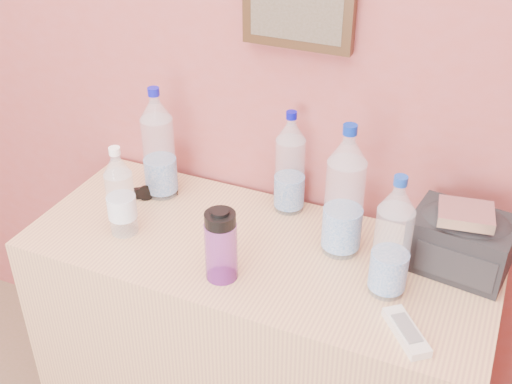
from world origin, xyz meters
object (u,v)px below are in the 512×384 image
Objects in this scene: dresser at (257,352)px; pet_large_b at (290,168)px; pet_small at (120,196)px; nalgene_bottle at (221,245)px; pet_large_d at (392,243)px; ac_remote at (406,332)px; pet_large_a at (159,149)px; sunglasses at (156,191)px; pet_large_c at (344,198)px; toiletry_bag at (461,240)px; foil_packet at (466,214)px.

pet_large_b reaches higher than dresser.
pet_small is at bearing -142.03° from pet_large_b.
nalgene_bottle is (-0.03, -0.15, 0.50)m from dresser.
ac_remote is at bearing -59.33° from pet_large_d.
pet_large_a reaches higher than sunglasses.
pet_large_c reaches higher than sunglasses.
toiletry_bag is (0.89, 0.00, -0.07)m from pet_large_a.
pet_large_a is 0.22m from pet_small.
pet_large_c is at bearing -38.81° from sunglasses.
toiletry_bag is (0.54, 0.28, -0.01)m from nalgene_bottle.
sunglasses is (-0.75, 0.14, -0.13)m from pet_large_d.
pet_large_c is at bearing 143.37° from pet_large_d.
foil_packet is at bearing 44.01° from pet_large_d.
ac_remote is at bearing -6.08° from pet_small.
foil_packet is (0.14, 0.14, 0.04)m from pet_large_d.
dresser is 0.61m from pet_large_c.
nalgene_bottle is 0.82× the size of toiletry_bag.
nalgene_bottle reaches higher than ac_remote.
pet_small is (-0.58, -0.16, -0.05)m from pet_large_c.
pet_large_d is (0.36, -0.03, 0.54)m from dresser.
pet_large_a is 0.45m from nalgene_bottle.
pet_large_a is at bearing 160.04° from dresser.
foil_packet is (0.30, 0.02, 0.02)m from pet_large_c.
pet_large_c is (0.21, 0.08, 0.56)m from dresser.
pet_large_d is 0.21m from ac_remote.
pet_small is 1.08× the size of toiletry_bag.
pet_large_a is 0.89m from ac_remote.
ac_remote is (0.44, -0.38, -0.13)m from pet_large_b.
foil_packet is (0.50, -0.11, 0.04)m from pet_large_b.
dresser is 0.68m from pet_large_a.
pet_small is at bearing -176.17° from pet_large_d.
pet_small is (-0.74, -0.05, -0.03)m from pet_large_d.
pet_large_a is 0.89m from toiletry_bag.
pet_large_d reaches higher than dresser.
pet_large_b is 0.37m from nalgene_bottle.
nalgene_bottle is at bearing -11.08° from pet_small.
pet_large_d is 0.23m from toiletry_bag.
sunglasses is 0.90m from toiletry_bag.
pet_large_b is 0.48m from pet_small.
pet_large_a is at bearing 140.62° from nalgene_bottle.
sunglasses is 0.84× the size of ac_remote.
pet_large_d reaches higher than nalgene_bottle.
pet_small is 0.91m from toiletry_bag.
pet_large_c reaches higher than dresser.
pet_large_b is 2.40× the size of sunglasses.
foil_packet is (0.89, -0.01, 0.16)m from sunglasses.
pet_large_c reaches higher than nalgene_bottle.
pet_large_c is 0.38m from ac_remote.
pet_small is (-0.38, -0.30, -0.02)m from pet_large_b.
dresser is 4.06× the size of pet_large_b.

